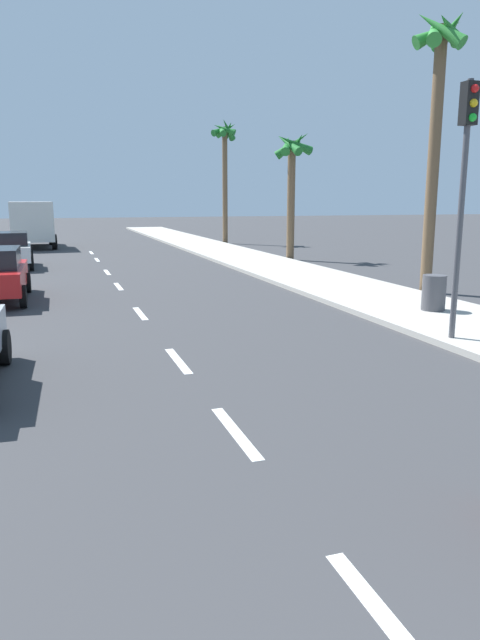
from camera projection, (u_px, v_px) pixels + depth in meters
ground_plane at (123, 293)px, 18.84m from camera, size 160.00×160.00×0.00m
sidewalk_strip at (300, 275)px, 22.82m from camera, size 3.60×80.00×0.14m
lane_stripe_1 at (392, 627)px, 4.11m from camera, size 0.16×1.80×0.01m
lane_stripe_2 at (235, 432)px, 7.56m from camera, size 0.16×1.80×0.01m
lane_stripe_3 at (178, 361)px, 10.91m from camera, size 0.16×1.80×0.01m
lane_stripe_4 at (140, 313)px, 15.40m from camera, size 0.16×1.80×0.01m
lane_stripe_5 at (118, 286)px, 20.17m from camera, size 0.16×1.80×0.01m
lane_stripe_6 at (107, 272)px, 24.07m from camera, size 0.16×1.80×0.01m
lane_stripe_7 at (97, 260)px, 29.01m from camera, size 0.16×1.80×0.01m
lane_stripe_8 at (91, 253)px, 32.86m from camera, size 0.16×1.80×0.01m
parked_car_white at (11, 249)px, 25.38m from camera, size 1.88×3.90×1.57m
delivery_truck at (31, 223)px, 35.95m from camera, size 2.89×6.34×2.80m
palm_tree_mid at (438, 87)px, 17.58m from camera, size 1.67×1.84×8.59m
palm_tree_far at (292, 163)px, 28.01m from camera, size 1.96×1.91×6.26m
palm_tree_distant at (225, 148)px, 38.42m from camera, size 1.86×1.76×8.20m
traffic_signal at (465, 165)px, 11.42m from camera, size 0.28×0.33×5.20m
trash_bin_near at (434, 293)px, 15.05m from camera, size 0.60×0.60×0.91m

